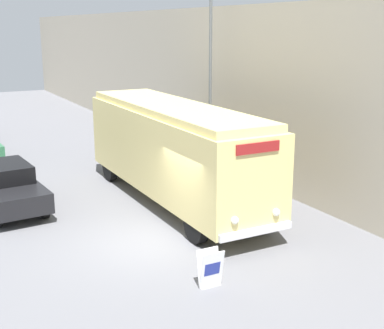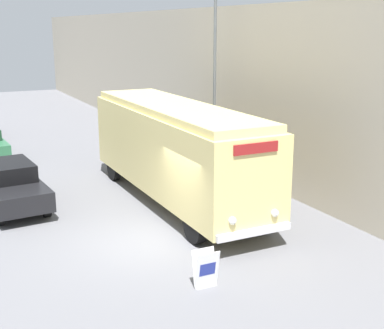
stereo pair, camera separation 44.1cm
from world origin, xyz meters
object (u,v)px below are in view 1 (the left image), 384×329
Objects in this scene: sign_board at (210,269)px; streetlamp at (210,56)px; parked_car_near at (7,186)px; vintage_bus at (173,148)px.

streetlamp reaches higher than sign_board.
parked_car_near is (-8.32, -0.62, -4.12)m from streetlamp.
parked_car_near is at bearing 158.87° from vintage_bus.
vintage_bus is 1.32× the size of streetlamp.
sign_board is at bearing -108.32° from vintage_bus.
vintage_bus is 6.64m from sign_board.
parked_car_near reaches higher than sign_board.
streetlamp reaches higher than parked_car_near.
streetlamp is 1.64× the size of parked_car_near.
vintage_bus is 4.98m from streetlamp.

